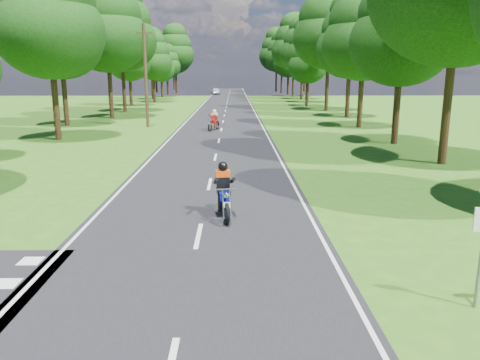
{
  "coord_description": "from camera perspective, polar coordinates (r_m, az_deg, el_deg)",
  "views": [
    {
      "loc": [
        0.97,
        -9.99,
        4.33
      ],
      "look_at": [
        1.15,
        4.0,
        1.1
      ],
      "focal_mm": 35.0,
      "sensor_mm": 36.0,
      "label": 1
    }
  ],
  "objects": [
    {
      "name": "telegraph_pole",
      "position": [
        38.62,
        -11.42,
        12.37
      ],
      "size": [
        1.2,
        0.26,
        8.0
      ],
      "color": "#382616",
      "rests_on": "ground"
    },
    {
      "name": "treeline",
      "position": [
        70.16,
        -0.39,
        16.21
      ],
      "size": [
        40.0,
        115.35,
        14.78
      ],
      "color": "black",
      "rests_on": "ground"
    },
    {
      "name": "ground",
      "position": [
        10.93,
        -5.86,
        -10.41
      ],
      "size": [
        160.0,
        160.0,
        0.0
      ],
      "primitive_type": "plane",
      "color": "#2C5F15",
      "rests_on": "ground"
    },
    {
      "name": "rider_near_blue",
      "position": [
        14.19,
        -1.99,
        -1.2
      ],
      "size": [
        0.89,
        2.06,
        1.67
      ],
      "primitive_type": null,
      "rotation": [
        0.0,
        0.0,
        0.12
      ],
      "color": "#0E179B",
      "rests_on": "main_road"
    },
    {
      "name": "rider_far_red",
      "position": [
        35.84,
        -3.24,
        7.33
      ],
      "size": [
        1.2,
        1.98,
        1.56
      ],
      "primitive_type": null,
      "rotation": [
        0.0,
        0.0,
        -0.33
      ],
      "color": "#A70C1B",
      "rests_on": "main_road"
    },
    {
      "name": "main_road",
      "position": [
        60.15,
        -1.7,
        8.88
      ],
      "size": [
        7.0,
        140.0,
        0.02
      ],
      "primitive_type": "cube",
      "color": "black",
      "rests_on": "ground"
    },
    {
      "name": "road_markings",
      "position": [
        58.28,
        -1.86,
        8.76
      ],
      "size": [
        7.4,
        140.0,
        0.01
      ],
      "color": "silver",
      "rests_on": "main_road"
    },
    {
      "name": "distant_car",
      "position": [
        93.97,
        -2.98,
        10.78
      ],
      "size": [
        2.25,
        4.26,
        1.38
      ],
      "primitive_type": "imported",
      "rotation": [
        0.0,
        0.0,
        0.16
      ],
      "color": "silver",
      "rests_on": "main_road"
    }
  ]
}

